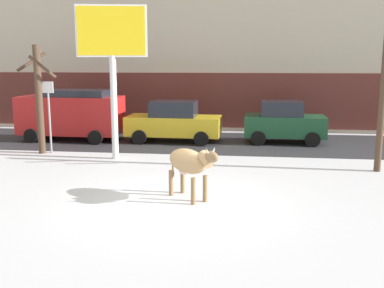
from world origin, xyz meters
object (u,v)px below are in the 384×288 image
Objects in this scene: cow_tan at (189,163)px; pedestrian_near_billboard at (99,113)px; billboard at (112,41)px; car_yellow_sedan at (174,122)px; bare_tree_right_lot at (384,87)px; bare_tree_left_lot at (39,96)px; car_red_van at (72,113)px; car_darkgreen_hatchback at (284,122)px; street_sign at (49,111)px.

cow_tan is 0.95× the size of pedestrian_near_billboard.
billboard is 5.32m from car_yellow_sedan.
bare_tree_right_lot is at bearing -31.10° from car_yellow_sedan.
bare_tree_left_lot is at bearing -146.62° from car_yellow_sedan.
billboard is at bearing -49.14° from car_red_van.
billboard is 1.57× the size of car_darkgreen_hatchback.
car_red_van is at bearing 95.75° from street_sign.
pedestrian_near_billboard is (-2.99, 7.02, -3.43)m from billboard.
car_yellow_sedan is at bearing 1.87° from car_red_van.
cow_tan is at bearing -109.62° from car_darkgreen_hatchback.
car_darkgreen_hatchback is (6.49, 4.11, -3.39)m from billboard.
billboard is at bearing -147.65° from car_darkgreen_hatchback.
billboard reaches higher than cow_tan.
car_red_van reaches higher than pedestrian_near_billboard.
bare_tree_right_lot reaches higher than pedestrian_near_billboard.
bare_tree_right_lot is (5.81, 3.76, 1.78)m from cow_tan.
cow_tan is 10.47m from car_red_van.
bare_tree_left_lot is (-6.57, 5.20, 1.27)m from cow_tan.
car_yellow_sedan is 5.87m from bare_tree_left_lot.
car_darkgreen_hatchback is 0.84× the size of bare_tree_left_lot.
billboard is at bearing 174.87° from bare_tree_right_lot.
street_sign is at bearing -159.77° from car_darkgreen_hatchback.
car_yellow_sedan is 0.80× the size of bare_tree_right_lot.
cow_tan is at bearing -77.86° from car_yellow_sedan.
billboard is 1.31× the size of car_yellow_sedan.
bare_tree_right_lot reaches higher than car_red_van.
car_red_van is (-3.12, 3.61, -3.07)m from billboard.
car_darkgreen_hatchback is at bearing 19.85° from bare_tree_left_lot.
pedestrian_near_billboard is 0.61× the size of street_sign.
car_red_van is 3.43m from pedestrian_near_billboard.
bare_tree_left_lot is at bearing -91.10° from car_red_van.
street_sign reaches higher than car_yellow_sedan.
car_darkgreen_hatchback is 9.91m from pedestrian_near_billboard.
street_sign is (0.35, 0.06, -0.59)m from bare_tree_left_lot.
billboard is 5.68m from car_red_van.
billboard is 1.05× the size of bare_tree_right_lot.
car_red_van is at bearing 160.20° from bare_tree_right_lot.
pedestrian_near_billboard is (-9.48, 2.91, -0.05)m from car_darkgreen_hatchback.
street_sign is at bearing 172.88° from bare_tree_right_lot.
car_red_van is at bearing -177.02° from car_darkgreen_hatchback.
cow_tan is 0.58× the size of street_sign.
bare_tree_right_lot is 1.89× the size of street_sign.
pedestrian_near_billboard is (0.13, 3.41, -0.36)m from car_red_van.
pedestrian_near_billboard is at bearing 144.58° from car_yellow_sedan.
car_darkgreen_hatchback is 2.05× the size of pedestrian_near_billboard.
bare_tree_left_lot is at bearing 141.63° from cow_tan.
billboard is 1.32× the size of bare_tree_left_lot.
street_sign is at bearing -84.25° from car_red_van.
car_darkgreen_hatchback is 0.67× the size of bare_tree_right_lot.
cow_tan is at bearing -61.21° from pedestrian_near_billboard.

